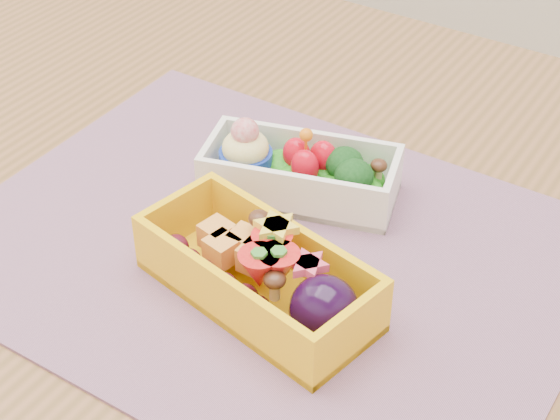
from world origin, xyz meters
The scene contains 4 objects.
table centered at (0.00, 0.00, 0.65)m, with size 1.20×0.80×0.75m.
placemat centered at (0.00, -0.02, 0.75)m, with size 0.47×0.36×0.00m, color gray.
bento_white centered at (-0.02, 0.05, 0.77)m, with size 0.17×0.11×0.06m.
bento_yellow centered at (0.03, -0.07, 0.78)m, with size 0.19×0.11×0.06m.
Camera 1 is at (0.29, -0.46, 1.20)m, focal length 57.78 mm.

